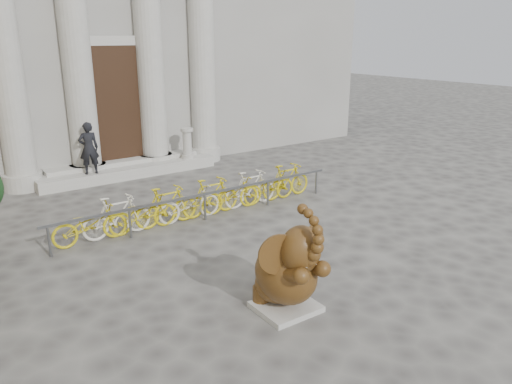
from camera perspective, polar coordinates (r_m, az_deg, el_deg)
ground at (r=9.75m, az=7.08°, el=-10.34°), size 80.00×80.00×0.00m
entrance_steps at (r=17.30m, az=-14.41°, el=2.42°), size 6.00×1.20×0.36m
elephant_statue at (r=8.50m, az=3.66°, el=-9.07°), size 1.36×1.49×2.02m
bike_rack at (r=12.89m, az=-6.48°, el=-0.80°), size 8.00×0.53×1.00m
pedestrian at (r=16.33m, az=-18.57°, el=4.77°), size 0.65×0.47×1.63m
balustrade_post at (r=17.72m, az=-7.86°, el=5.41°), size 0.44×0.44×1.07m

